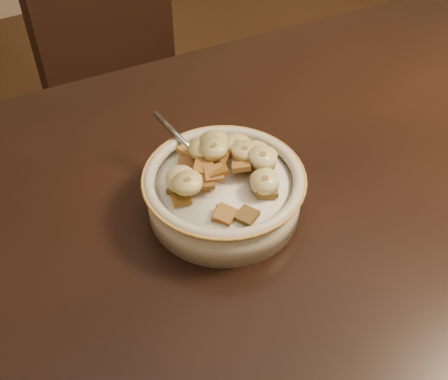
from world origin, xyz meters
TOP-DOWN VIEW (x-y plane):
  - chair at (-0.14, 0.80)m, footprint 0.44×0.44m
  - cereal_bowl at (-0.27, 0.14)m, footprint 0.17×0.17m
  - milk at (-0.27, 0.14)m, footprint 0.14×0.14m
  - spoon at (-0.28, 0.16)m, footprint 0.04×0.05m
  - cereal_square_0 at (-0.22, 0.16)m, footprint 0.02×0.02m
  - cereal_square_1 at (-0.23, 0.11)m, footprint 0.03×0.03m
  - cereal_square_2 at (-0.27, 0.16)m, footprint 0.03×0.03m
  - cereal_square_3 at (-0.28, 0.13)m, footprint 0.03×0.02m
  - cereal_square_4 at (-0.22, 0.15)m, footprint 0.03×0.03m
  - cereal_square_5 at (-0.30, 0.17)m, footprint 0.03×0.03m
  - cereal_square_6 at (-0.27, 0.20)m, footprint 0.03×0.03m
  - cereal_square_7 at (-0.25, 0.14)m, footprint 0.03×0.03m
  - cereal_square_8 at (-0.29, 0.15)m, footprint 0.03×0.03m
  - cereal_square_9 at (-0.27, 0.19)m, footprint 0.02×0.02m
  - cereal_square_10 at (-0.30, 0.13)m, footprint 0.03×0.03m
  - cereal_square_11 at (-0.30, 0.14)m, footprint 0.03×0.03m
  - cereal_square_12 at (-0.24, 0.15)m, footprint 0.02×0.02m
  - cereal_square_13 at (-0.30, 0.09)m, footprint 0.03×0.03m
  - cereal_square_14 at (-0.32, 0.15)m, footprint 0.03×0.03m
  - cereal_square_15 at (-0.31, 0.14)m, footprint 0.03×0.03m
  - cereal_square_16 at (-0.24, 0.10)m, footprint 0.02×0.02m
  - cereal_square_17 at (-0.33, 0.13)m, footprint 0.02×0.02m
  - cereal_square_18 at (-0.24, 0.10)m, footprint 0.03×0.03m
  - cereal_square_19 at (-0.27, 0.16)m, footprint 0.03×0.03m
  - cereal_square_20 at (-0.24, 0.17)m, footprint 0.03×0.03m
  - cereal_square_21 at (-0.29, 0.19)m, footprint 0.03×0.03m
  - cereal_square_22 at (-0.30, 0.09)m, footprint 0.03×0.03m
  - cereal_square_23 at (-0.28, 0.13)m, footprint 0.03×0.03m
  - cereal_square_24 at (-0.25, 0.17)m, footprint 0.03×0.03m
  - cereal_square_25 at (-0.25, 0.13)m, footprint 0.03×0.03m
  - cereal_square_26 at (-0.28, 0.08)m, footprint 0.03×0.03m
  - cereal_square_27 at (-0.23, 0.13)m, footprint 0.03×0.03m
  - banana_slice_0 at (-0.24, 0.16)m, footprint 0.04×0.04m
  - banana_slice_1 at (-0.27, 0.16)m, footprint 0.04×0.04m
  - banana_slice_2 at (-0.32, 0.13)m, footprint 0.04×0.04m
  - banana_slice_3 at (-0.23, 0.14)m, footprint 0.04×0.04m
  - banana_slice_4 at (-0.28, 0.17)m, footprint 0.03×0.03m
  - banana_slice_5 at (-0.26, 0.17)m, footprint 0.04×0.04m
  - banana_slice_6 at (-0.24, 0.15)m, footprint 0.04×0.04m
  - banana_slice_7 at (-0.32, 0.14)m, footprint 0.04×0.04m
  - banana_slice_8 at (-0.23, 0.13)m, footprint 0.04×0.04m
  - banana_slice_9 at (-0.24, 0.10)m, footprint 0.04×0.04m

SIDE VIEW (x-z plane):
  - chair at x=-0.14m, z-range 0.00..0.84m
  - cereal_bowl at x=-0.27m, z-range 0.75..0.79m
  - milk at x=-0.27m, z-range 0.79..0.79m
  - spoon at x=-0.28m, z-range 0.79..0.80m
  - cereal_square_4 at x=-0.22m, z-range 0.79..0.80m
  - cereal_square_14 at x=-0.32m, z-range 0.79..0.80m
  - cereal_square_6 at x=-0.27m, z-range 0.79..0.80m
  - cereal_square_22 at x=-0.30m, z-range 0.79..0.80m
  - cereal_square_0 at x=-0.22m, z-range 0.79..0.80m
  - cereal_square_9 at x=-0.27m, z-range 0.79..0.80m
  - cereal_square_18 at x=-0.24m, z-range 0.79..0.80m
  - cereal_square_26 at x=-0.28m, z-range 0.79..0.80m
  - cereal_square_27 at x=-0.23m, z-range 0.79..0.80m
  - cereal_square_13 at x=-0.30m, z-range 0.79..0.80m
  - cereal_square_17 at x=-0.33m, z-range 0.80..0.80m
  - cereal_square_5 at x=-0.30m, z-range 0.79..0.81m
  - cereal_square_1 at x=-0.23m, z-range 0.79..0.80m
  - cereal_square_21 at x=-0.29m, z-range 0.79..0.81m
  - cereal_square_12 at x=-0.24m, z-range 0.80..0.81m
  - cereal_square_15 at x=-0.31m, z-range 0.80..0.81m
  - cereal_square_24 at x=-0.25m, z-range 0.80..0.81m
  - cereal_square_16 at x=-0.24m, z-range 0.80..0.81m
  - cereal_square_20 at x=-0.24m, z-range 0.80..0.81m
  - cereal_square_11 at x=-0.30m, z-range 0.80..0.81m
  - cereal_square_10 at x=-0.30m, z-range 0.80..0.81m
  - cereal_square_19 at x=-0.27m, z-range 0.80..0.81m
  - cereal_square_7 at x=-0.25m, z-range 0.80..0.82m
  - banana_slice_9 at x=-0.24m, z-range 0.80..0.82m
  - banana_slice_3 at x=-0.23m, z-range 0.80..0.82m
  - cereal_square_25 at x=-0.25m, z-range 0.80..0.82m
  - banana_slice_0 at x=-0.24m, z-range 0.80..0.82m
  - cereal_square_8 at x=-0.29m, z-range 0.81..0.82m
  - cereal_square_2 at x=-0.27m, z-range 0.81..0.82m
  - banana_slice_7 at x=-0.32m, z-range 0.80..0.82m
  - cereal_square_23 at x=-0.28m, z-range 0.81..0.82m
  - cereal_square_3 at x=-0.28m, z-range 0.81..0.82m
  - banana_slice_6 at x=-0.24m, z-range 0.81..0.82m
  - banana_slice_2 at x=-0.32m, z-range 0.81..0.82m
  - banana_slice_4 at x=-0.28m, z-range 0.81..0.82m
  - banana_slice_8 at x=-0.23m, z-range 0.81..0.82m
  - banana_slice_5 at x=-0.26m, z-range 0.81..0.82m
  - banana_slice_1 at x=-0.27m, z-range 0.81..0.83m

